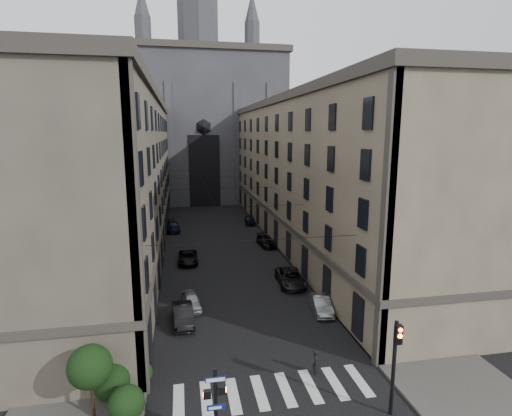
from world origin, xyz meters
TOP-DOWN VIEW (x-y plane):
  - sidewalk_left at (-10.50, 36.00)m, footprint 7.00×80.00m
  - sidewalk_right at (10.50, 36.00)m, footprint 7.00×80.00m
  - zebra_crossing at (0.00, 5.00)m, footprint 11.00×3.20m
  - building_left at (-13.44, 36.00)m, footprint 13.60×60.60m
  - building_right at (13.44, 36.00)m, footprint 13.60×60.60m
  - gothic_tower at (0.00, 74.96)m, footprint 35.00×23.00m
  - pedestrian_signal_left at (-3.51, 1.50)m, footprint 1.02×0.38m
  - traffic_light_right at (5.60, 1.92)m, footprint 0.34×0.50m
  - shrub_cluster at (-8.72, 5.01)m, footprint 3.90×4.40m
  - tram_wires at (0.00, 35.63)m, footprint 14.00×60.00m
  - car_left_near at (-4.20, 16.89)m, footprint 1.88×3.86m
  - car_left_midnear at (-4.89, 14.23)m, footprint 1.75×4.34m
  - car_left_midfar at (-4.20, 28.86)m, footprint 2.20×4.64m
  - car_left_far at (-6.13, 44.19)m, footprint 2.40×5.08m
  - car_right_near at (6.20, 14.18)m, footprint 1.87×4.05m
  - car_right_midnear at (5.34, 20.32)m, footprint 2.65×5.25m
  - car_right_midfar at (5.88, 33.82)m, footprint 2.21×4.63m
  - car_right_far at (5.97, 46.72)m, footprint 2.04×4.13m
  - pedestrian at (2.93, 6.08)m, footprint 0.55×0.66m

SIDE VIEW (x-z plane):
  - zebra_crossing at x=0.00m, z-range 0.00..0.01m
  - sidewalk_left at x=-10.50m, z-range 0.00..0.15m
  - sidewalk_right at x=10.50m, z-range 0.00..0.15m
  - car_left_near at x=-4.20m, z-range 0.00..1.27m
  - car_left_midfar at x=-4.20m, z-range 0.00..1.28m
  - car_right_near at x=6.20m, z-range 0.00..1.29m
  - car_right_midfar at x=5.88m, z-range 0.00..1.30m
  - car_right_far at x=5.97m, z-range 0.00..1.35m
  - car_left_midnear at x=-4.89m, z-range 0.00..1.40m
  - car_right_midnear at x=5.34m, z-range 0.00..1.42m
  - car_left_far at x=-6.13m, z-range 0.00..1.43m
  - pedestrian at x=2.93m, z-range 0.00..1.55m
  - shrub_cluster at x=-8.72m, z-range -0.15..3.75m
  - pedestrian_signal_left at x=-3.51m, z-range 0.32..4.32m
  - traffic_light_right at x=5.60m, z-range 0.69..5.89m
  - tram_wires at x=0.00m, z-range 7.03..7.46m
  - building_left at x=-13.44m, z-range -0.08..18.77m
  - building_right at x=13.44m, z-range -0.08..18.77m
  - gothic_tower at x=0.00m, z-range -11.20..46.80m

